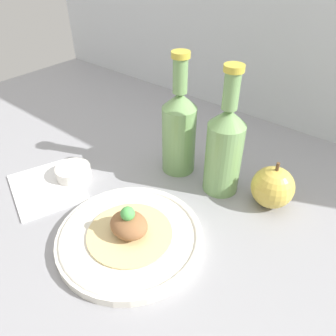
{
  "coord_description": "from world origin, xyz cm",
  "views": [
    {
      "loc": [
        33.84,
        -34.7,
        47.28
      ],
      "look_at": [
        1.81,
        4.44,
        9.75
      ],
      "focal_mm": 35.0,
      "sensor_mm": 36.0,
      "label": 1
    }
  ],
  "objects": [
    {
      "name": "napkin",
      "position": [
        -22.77,
        -8.33,
        0.4
      ],
      "size": [
        21.12,
        19.26,
        0.8
      ],
      "color": "white",
      "rests_on": "ground_plane"
    },
    {
      "name": "ground_plane",
      "position": [
        0.0,
        0.0,
        -2.0
      ],
      "size": [
        180.0,
        110.0,
        4.0
      ],
      "primitive_type": "cube",
      "color": "gray"
    },
    {
      "name": "plated_food",
      "position": [
        2.42,
        -7.4,
        3.53
      ],
      "size": [
        15.75,
        15.75,
        6.57
      ],
      "color": "#D6BC7F",
      "rests_on": "plate"
    },
    {
      "name": "plate",
      "position": [
        2.42,
        -7.4,
        1.06
      ],
      "size": [
        27.07,
        27.07,
        1.99
      ],
      "color": "silver",
      "rests_on": "ground_plane"
    },
    {
      "name": "cider_bottle_right",
      "position": [
        7.1,
        16.28,
        10.7
      ],
      "size": [
        7.7,
        7.7,
        27.86
      ],
      "color": "#729E5B",
      "rests_on": "ground_plane"
    },
    {
      "name": "apple",
      "position": [
        17.92,
        18.47,
        4.39
      ],
      "size": [
        8.77,
        8.77,
        10.44
      ],
      "color": "gold",
      "rests_on": "ground_plane"
    },
    {
      "name": "cider_bottle_left",
      "position": [
        -4.69,
        16.28,
        10.7
      ],
      "size": [
        7.7,
        7.7,
        27.86
      ],
      "color": "#729E5B",
      "rests_on": "ground_plane"
    },
    {
      "name": "dipping_bowl",
      "position": [
        -21.04,
        -2.1,
        1.48
      ],
      "size": [
        7.92,
        7.92,
        2.96
      ],
      "color": "silver",
      "rests_on": "ground_plane"
    }
  ]
}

